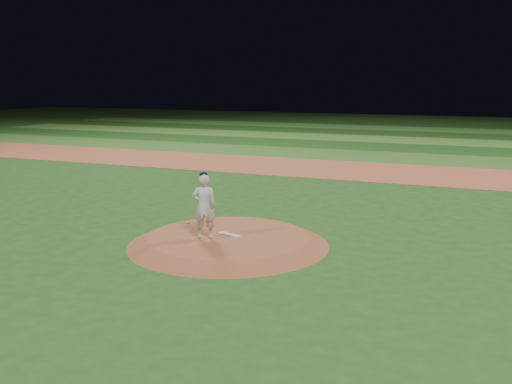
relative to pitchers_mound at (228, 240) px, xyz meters
name	(u,v)px	position (x,y,z in m)	size (l,w,h in m)	color
ground	(228,244)	(0.00, 0.00, -0.12)	(120.00, 120.00, 0.00)	#214D18
infield_dirt_band	(347,170)	(0.00, 14.00, -0.12)	(70.00, 6.00, 0.02)	#A45333
outfield_stripe_0	(369,156)	(0.00, 19.50, -0.12)	(70.00, 5.00, 0.02)	#366524
outfield_stripe_1	(384,147)	(0.00, 24.50, -0.12)	(70.00, 5.00, 0.02)	#1B4516
outfield_stripe_2	(396,140)	(0.00, 29.50, -0.12)	(70.00, 5.00, 0.02)	#43792C
outfield_stripe_3	(405,134)	(0.00, 34.50, -0.12)	(70.00, 5.00, 0.02)	#1F3F14
outfield_stripe_4	(413,129)	(0.00, 39.50, -0.12)	(70.00, 5.00, 0.02)	#336F28
outfield_stripe_5	(419,125)	(0.00, 44.50, -0.12)	(70.00, 5.00, 0.02)	#1D3F14
pitchers_mound	(228,240)	(0.00, 0.00, 0.00)	(5.50, 5.50, 0.25)	brown
pitching_rubber	(229,235)	(0.01, 0.06, 0.14)	(0.69, 0.17, 0.03)	white
rosin_bag	(188,222)	(-1.69, 0.77, 0.15)	(0.11, 0.11, 0.06)	white
pitcher_on_mound	(204,206)	(-0.48, -0.47, 1.02)	(0.75, 0.63, 1.81)	silver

